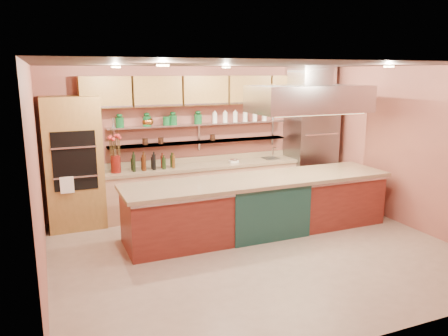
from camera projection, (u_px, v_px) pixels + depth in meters
name	position (u px, v px, depth m)	size (l,w,h in m)	color
floor	(256.00, 251.00, 6.74)	(6.00, 5.00, 0.02)	gray
ceiling	(259.00, 64.00, 6.14)	(6.00, 5.00, 0.02)	black
wall_back	(201.00, 138.00, 8.70)	(6.00, 0.04, 2.80)	#A15A4C
wall_front	(375.00, 210.00, 4.18)	(6.00, 0.04, 2.80)	#A15A4C
wall_left	(38.00, 181.00, 5.32)	(0.04, 5.00, 2.80)	#A15A4C
wall_right	(412.00, 148.00, 7.56)	(0.04, 5.00, 2.80)	#A15A4C
oven_stack	(74.00, 163.00, 7.55)	(0.95, 0.64, 2.30)	olive
refrigerator	(310.00, 151.00, 9.32)	(0.95, 0.72, 2.10)	slate
back_counter	(204.00, 187.00, 8.61)	(3.84, 0.64, 0.93)	tan
wall_shelf_lower	(201.00, 142.00, 8.57)	(3.60, 0.26, 0.03)	silver
wall_shelf_upper	(201.00, 124.00, 8.49)	(3.60, 0.26, 0.03)	silver
upper_cabinets	(203.00, 90.00, 8.33)	(4.60, 0.36, 0.55)	olive
range_hood	(309.00, 99.00, 7.38)	(2.00, 1.00, 0.45)	silver
ceiling_downlights	(253.00, 67.00, 6.32)	(4.00, 2.80, 0.02)	#FFE5A5
island	(260.00, 205.00, 7.43)	(4.55, 0.99, 0.95)	maroon
flower_vase	(116.00, 164.00, 7.80)	(0.17, 0.17, 0.31)	#5F130E
oil_bottle_cluster	(153.00, 162.00, 8.06)	(0.86, 0.25, 0.28)	black
kitchen_scale	(234.00, 160.00, 8.68)	(0.16, 0.12, 0.09)	white
bar_faucet	(273.00, 153.00, 9.11)	(0.03, 0.03, 0.23)	white
copper_kettle	(148.00, 122.00, 8.09)	(0.20, 0.20, 0.16)	#B46929
green_canister	(166.00, 121.00, 8.22)	(0.13, 0.13, 0.16)	#114F24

